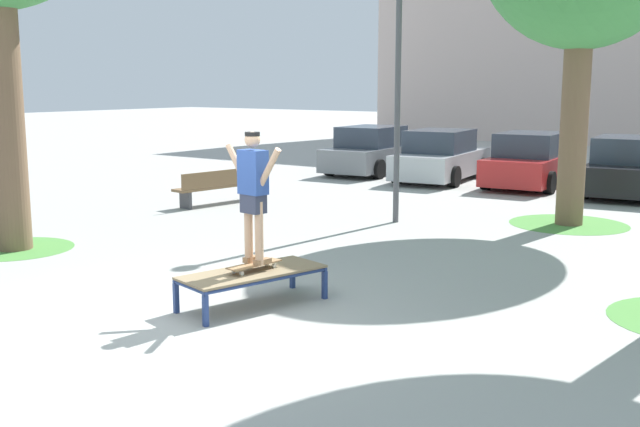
# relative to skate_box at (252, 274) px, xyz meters

# --- Properties ---
(ground_plane) EXTENTS (120.00, 120.00, 0.00)m
(ground_plane) POSITION_rel_skate_box_xyz_m (-0.30, -0.85, -0.41)
(ground_plane) COLOR #A8A8A3
(skate_box) EXTENTS (1.22, 2.03, 0.46)m
(skate_box) POSITION_rel_skate_box_xyz_m (0.00, 0.00, 0.00)
(skate_box) COLOR navy
(skate_box) RESTS_ON ground
(skateboard) EXTENTS (0.31, 0.82, 0.09)m
(skateboard) POSITION_rel_skate_box_xyz_m (0.01, 0.03, 0.12)
(skateboard) COLOR #9E754C
(skateboard) RESTS_ON skate_box
(skater) EXTENTS (1.00, 0.32, 1.69)m
(skater) POSITION_rel_skate_box_xyz_m (0.01, 0.03, 1.12)
(skater) COLOR tan
(skater) RESTS_ON skateboard
(grass_patch_near_left) EXTENTS (2.00, 2.00, 0.01)m
(grass_patch_near_left) POSITION_rel_skate_box_xyz_m (-5.60, 0.20, -0.41)
(grass_patch_near_left) COLOR #519342
(grass_patch_near_left) RESTS_ON ground
(grass_patch_mid_back) EXTENTS (2.37, 2.37, 0.01)m
(grass_patch_mid_back) POSITION_rel_skate_box_xyz_m (1.52, 8.12, -0.41)
(grass_patch_mid_back) COLOR #519342
(grass_patch_mid_back) RESTS_ON ground
(car_grey) EXTENTS (2.15, 4.31, 1.50)m
(car_grey) POSITION_rel_skate_box_xyz_m (-6.43, 13.44, 0.28)
(car_grey) COLOR slate
(car_grey) RESTS_ON ground
(car_silver) EXTENTS (2.28, 4.37, 1.50)m
(car_silver) POSITION_rel_skate_box_xyz_m (-3.81, 13.01, 0.28)
(car_silver) COLOR #B7BABF
(car_silver) RESTS_ON ground
(car_red) EXTENTS (2.16, 4.32, 1.50)m
(car_red) POSITION_rel_skate_box_xyz_m (-1.19, 13.31, 0.28)
(car_red) COLOR red
(car_red) RESTS_ON ground
(car_black) EXTENTS (2.25, 4.36, 1.50)m
(car_black) POSITION_rel_skate_box_xyz_m (1.43, 13.18, 0.28)
(car_black) COLOR black
(car_black) RESTS_ON ground
(park_bench) EXTENTS (0.79, 2.44, 0.83)m
(park_bench) POSITION_rel_skate_box_xyz_m (-6.05, 5.91, 0.03)
(park_bench) COLOR brown
(park_bench) RESTS_ON ground
(light_post) EXTENTS (0.36, 0.36, 5.83)m
(light_post) POSITION_rel_skate_box_xyz_m (-1.49, 6.30, 3.41)
(light_post) COLOR #4C4C51
(light_post) RESTS_ON ground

